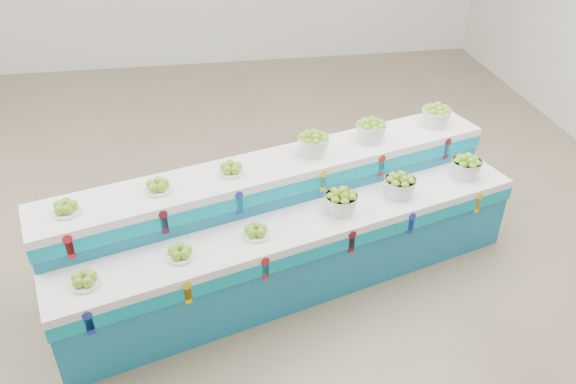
# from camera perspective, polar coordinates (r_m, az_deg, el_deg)

# --- Properties ---
(ground) EXTENTS (10.00, 10.00, 0.00)m
(ground) POSITION_cam_1_polar(r_m,az_deg,el_deg) (5.67, -9.82, -5.29)
(ground) COLOR #70644D
(ground) RESTS_ON ground
(display_stand) EXTENTS (4.23, 2.16, 1.02)m
(display_stand) POSITION_cam_1_polar(r_m,az_deg,el_deg) (4.98, 0.00, -3.47)
(display_stand) COLOR teal
(display_stand) RESTS_ON ground
(plate_lower_left) EXTENTS (0.27, 0.27, 0.10)m
(plate_lower_left) POSITION_cam_1_polar(r_m,az_deg,el_deg) (4.31, -19.72, -8.17)
(plate_lower_left) COLOR white
(plate_lower_left) RESTS_ON display_stand
(plate_lower_mid) EXTENTS (0.27, 0.27, 0.10)m
(plate_lower_mid) POSITION_cam_1_polar(r_m,az_deg,el_deg) (4.37, -10.74, -5.89)
(plate_lower_mid) COLOR white
(plate_lower_mid) RESTS_ON display_stand
(plate_lower_right) EXTENTS (0.27, 0.27, 0.10)m
(plate_lower_right) POSITION_cam_1_polar(r_m,az_deg,el_deg) (4.51, -3.21, -3.84)
(plate_lower_right) COLOR white
(plate_lower_right) RESTS_ON display_stand
(basket_lower_left) EXTENTS (0.34, 0.34, 0.21)m
(basket_lower_left) POSITION_cam_1_polar(r_m,az_deg,el_deg) (4.76, 5.33, -0.90)
(basket_lower_left) COLOR silver
(basket_lower_left) RESTS_ON display_stand
(basket_lower_mid) EXTENTS (0.34, 0.34, 0.21)m
(basket_lower_mid) POSITION_cam_1_polar(r_m,az_deg,el_deg) (5.05, 11.12, 0.72)
(basket_lower_mid) COLOR silver
(basket_lower_mid) RESTS_ON display_stand
(basket_lower_right) EXTENTS (0.34, 0.34, 0.21)m
(basket_lower_right) POSITION_cam_1_polar(r_m,az_deg,el_deg) (5.47, 17.39, 2.48)
(basket_lower_right) COLOR silver
(basket_lower_right) RESTS_ON display_stand
(plate_upper_left) EXTENTS (0.27, 0.27, 0.10)m
(plate_upper_left) POSITION_cam_1_polar(r_m,az_deg,el_deg) (4.55, -21.38, -1.41)
(plate_upper_left) COLOR white
(plate_upper_left) RESTS_ON display_stand
(plate_upper_mid) EXTENTS (0.27, 0.27, 0.10)m
(plate_upper_mid) POSITION_cam_1_polar(r_m,az_deg,el_deg) (4.60, -12.91, 0.66)
(plate_upper_mid) COLOR white
(plate_upper_mid) RESTS_ON display_stand
(plate_upper_right) EXTENTS (0.27, 0.27, 0.10)m
(plate_upper_right) POSITION_cam_1_polar(r_m,az_deg,el_deg) (4.74, -5.71, 2.41)
(plate_upper_right) COLOR white
(plate_upper_right) RESTS_ON display_stand
(basket_upper_left) EXTENTS (0.34, 0.34, 0.21)m
(basket_upper_left) POSITION_cam_1_polar(r_m,az_deg,el_deg) (4.98, 2.58, 4.91)
(basket_upper_left) COLOR silver
(basket_upper_left) RESTS_ON display_stand
(basket_upper_mid) EXTENTS (0.34, 0.34, 0.21)m
(basket_upper_mid) POSITION_cam_1_polar(r_m,az_deg,el_deg) (5.26, 8.30, 6.17)
(basket_upper_mid) COLOR silver
(basket_upper_mid) RESTS_ON display_stand
(basket_upper_right) EXTENTS (0.34, 0.34, 0.21)m
(basket_upper_right) POSITION_cam_1_polar(r_m,az_deg,el_deg) (5.67, 14.59, 7.48)
(basket_upper_right) COLOR silver
(basket_upper_right) RESTS_ON display_stand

